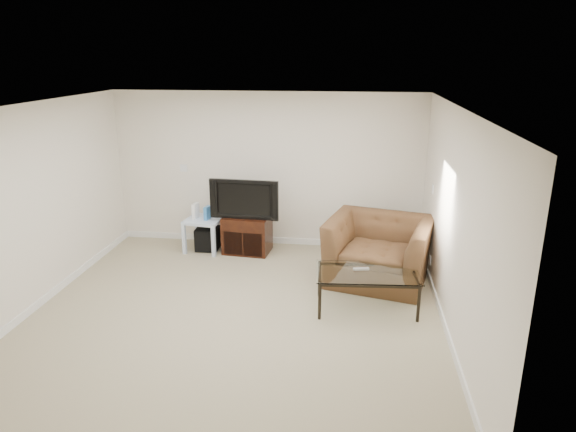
# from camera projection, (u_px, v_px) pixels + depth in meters

# --- Properties ---
(floor) EXTENTS (5.00, 5.00, 0.00)m
(floor) POSITION_uv_depth(u_px,v_px,m) (236.00, 313.00, 6.31)
(floor) COLOR tan
(floor) RESTS_ON ground
(ceiling) EXTENTS (5.00, 5.00, 0.00)m
(ceiling) POSITION_uv_depth(u_px,v_px,m) (228.00, 107.00, 5.55)
(ceiling) COLOR white
(ceiling) RESTS_ON ground
(wall_back) EXTENTS (5.00, 0.02, 2.50)m
(wall_back) POSITION_uv_depth(u_px,v_px,m) (267.00, 170.00, 8.30)
(wall_back) COLOR silver
(wall_back) RESTS_ON ground
(wall_left) EXTENTS (0.02, 5.00, 2.50)m
(wall_left) POSITION_uv_depth(u_px,v_px,m) (31.00, 209.00, 6.23)
(wall_left) COLOR silver
(wall_left) RESTS_ON ground
(wall_right) EXTENTS (0.02, 5.00, 2.50)m
(wall_right) POSITION_uv_depth(u_px,v_px,m) (455.00, 225.00, 5.63)
(wall_right) COLOR silver
(wall_right) RESTS_ON ground
(plate_back) EXTENTS (0.12, 0.02, 0.12)m
(plate_back) POSITION_uv_depth(u_px,v_px,m) (184.00, 168.00, 8.45)
(plate_back) COLOR white
(plate_back) RESTS_ON wall_back
(plate_right_switch) EXTENTS (0.02, 0.09, 0.13)m
(plate_right_switch) POSITION_uv_depth(u_px,v_px,m) (433.00, 189.00, 7.15)
(plate_right_switch) COLOR white
(plate_right_switch) RESTS_ON wall_right
(plate_right_outlet) EXTENTS (0.02, 0.08, 0.12)m
(plate_right_outlet) POSITION_uv_depth(u_px,v_px,m) (430.00, 260.00, 7.15)
(plate_right_outlet) COLOR white
(plate_right_outlet) RESTS_ON wall_right
(tv_stand) EXTENTS (0.76, 0.56, 0.60)m
(tv_stand) POSITION_uv_depth(u_px,v_px,m) (247.00, 234.00, 8.19)
(tv_stand) COLOR black
(tv_stand) RESTS_ON floor
(dvd_player) EXTENTS (0.41, 0.30, 0.05)m
(dvd_player) POSITION_uv_depth(u_px,v_px,m) (246.00, 223.00, 8.09)
(dvd_player) COLOR black
(dvd_player) RESTS_ON tv_stand
(television) EXTENTS (1.02, 0.26, 0.62)m
(television) POSITION_uv_depth(u_px,v_px,m) (246.00, 198.00, 7.98)
(television) COLOR black
(television) RESTS_ON tv_stand
(side_table) EXTENTS (0.62, 0.62, 0.53)m
(side_table) POSITION_uv_depth(u_px,v_px,m) (205.00, 234.00, 8.28)
(side_table) COLOR silver
(side_table) RESTS_ON floor
(subwoofer) EXTENTS (0.36, 0.36, 0.35)m
(subwoofer) POSITION_uv_depth(u_px,v_px,m) (208.00, 238.00, 8.32)
(subwoofer) COLOR black
(subwoofer) RESTS_ON floor
(game_console) EXTENTS (0.08, 0.18, 0.24)m
(game_console) POSITION_uv_depth(u_px,v_px,m) (196.00, 211.00, 8.18)
(game_console) COLOR white
(game_console) RESTS_ON side_table
(game_case) EXTENTS (0.08, 0.16, 0.21)m
(game_case) POSITION_uv_depth(u_px,v_px,m) (207.00, 213.00, 8.13)
(game_case) COLOR #337FCC
(game_case) RESTS_ON side_table
(recliner) EXTENTS (1.54, 1.20, 1.20)m
(recliner) POSITION_uv_depth(u_px,v_px,m) (379.00, 240.00, 7.07)
(recliner) COLOR brown
(recliner) RESTS_ON floor
(coffee_table) EXTENTS (1.30, 0.80, 0.49)m
(coffee_table) POSITION_uv_depth(u_px,v_px,m) (367.00, 290.00, 6.37)
(coffee_table) COLOR black
(coffee_table) RESTS_ON floor
(remote) EXTENTS (0.20, 0.10, 0.02)m
(remote) POSITION_uv_depth(u_px,v_px,m) (361.00, 269.00, 6.35)
(remote) COLOR #B2B2B7
(remote) RESTS_ON coffee_table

